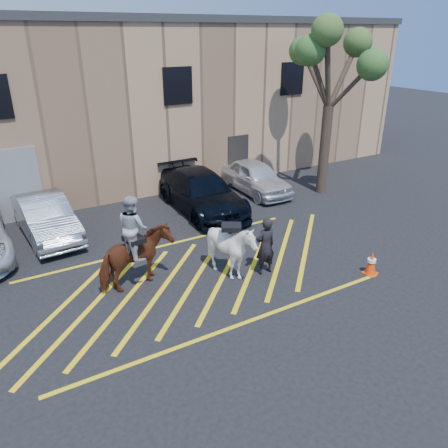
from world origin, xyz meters
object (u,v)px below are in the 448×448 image
handler (265,246)px  tree (333,58)px  car_blue_suv (202,192)px  saddled_white (231,249)px  car_silver_sedan (46,217)px  car_white_suv (256,177)px  mounted_bay (135,252)px  traffic_cone (371,263)px

handler → tree: tree is taller
car_blue_suv → saddled_white: bearing=-106.3°
car_silver_sedan → handler: 7.89m
car_white_suv → tree: 5.80m
car_silver_sedan → car_blue_suv: car_blue_suv is taller
handler → saddled_white: (-0.97, 0.33, 0.01)m
car_silver_sedan → mounted_bay: size_ratio=1.60×
mounted_bay → car_silver_sedan: bearing=108.2°
car_white_suv → saddled_white: 7.54m
handler → saddled_white: size_ratio=0.83×
traffic_cone → car_blue_suv: bearing=105.6°
saddled_white → traffic_cone: (3.68, -1.99, -0.54)m
car_blue_suv → mounted_bay: mounted_bay is taller
car_blue_suv → tree: tree is taller
saddled_white → car_white_suv: bearing=50.4°
car_blue_suv → saddled_white: size_ratio=2.50×
car_silver_sedan → car_white_suv: (8.96, 0.15, -0.02)m
saddled_white → traffic_cone: size_ratio=2.93×
handler → saddled_white: saddled_white is taller
handler → mounted_bay: size_ratio=0.65×
car_white_suv → mounted_bay: size_ratio=1.51×
car_white_suv → car_silver_sedan: bearing=-177.4°
car_white_suv → handler: bearing=-120.4°
mounted_bay → car_white_suv: bearing=33.9°
handler → traffic_cone: (2.71, -1.66, -0.52)m
handler → mounted_bay: bearing=-17.1°
mounted_bay → traffic_cone: mounted_bay is taller
car_silver_sedan → saddled_white: saddled_white is taller
mounted_bay → traffic_cone: size_ratio=3.75×
traffic_cone → car_silver_sedan: bearing=135.7°
mounted_bay → saddled_white: mounted_bay is taller
tree → mounted_bay: bearing=-160.8°
saddled_white → tree: tree is taller
mounted_bay → saddled_white: (2.58, -0.85, -0.20)m
mounted_bay → traffic_cone: (6.26, -2.84, -0.74)m
saddled_white → car_blue_suv: bearing=71.5°
car_blue_suv → handler: size_ratio=3.01×
car_white_suv → car_blue_suv: bearing=-165.5°
car_silver_sedan → car_white_suv: size_ratio=1.06×
saddled_white → tree: 9.78m
car_blue_suv → traffic_cone: size_ratio=7.32×
car_silver_sedan → car_white_suv: car_silver_sedan is taller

